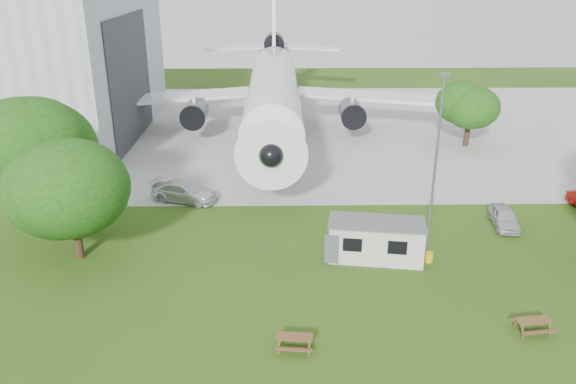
{
  "coord_description": "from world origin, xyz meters",
  "views": [
    {
      "loc": [
        -1.44,
        -26.27,
        17.85
      ],
      "look_at": [
        -0.85,
        8.0,
        4.0
      ],
      "focal_mm": 35.0,
      "sensor_mm": 36.0,
      "label": 1
    }
  ],
  "objects_px": {
    "site_cabin": "(376,240)",
    "picnic_east": "(531,332)",
    "airliner": "(273,88)",
    "picnic_west": "(295,349)"
  },
  "relations": [
    {
      "from": "site_cabin",
      "to": "picnic_east",
      "type": "relative_size",
      "value": 3.84
    },
    {
      "from": "site_cabin",
      "to": "picnic_east",
      "type": "height_order",
      "value": "site_cabin"
    },
    {
      "from": "airliner",
      "to": "picnic_west",
      "type": "distance_m",
      "value": 39.37
    },
    {
      "from": "site_cabin",
      "to": "picnic_west",
      "type": "xyz_separation_m",
      "value": [
        -5.57,
        -9.35,
        -1.31
      ]
    },
    {
      "from": "airliner",
      "to": "picnic_west",
      "type": "bearing_deg",
      "value": -88.11
    },
    {
      "from": "site_cabin",
      "to": "picnic_west",
      "type": "height_order",
      "value": "site_cabin"
    },
    {
      "from": "site_cabin",
      "to": "picnic_east",
      "type": "xyz_separation_m",
      "value": [
        6.92,
        -8.17,
        -1.31
      ]
    },
    {
      "from": "site_cabin",
      "to": "picnic_west",
      "type": "bearing_deg",
      "value": -120.78
    },
    {
      "from": "airliner",
      "to": "site_cabin",
      "type": "height_order",
      "value": "airliner"
    },
    {
      "from": "airliner",
      "to": "site_cabin",
      "type": "bearing_deg",
      "value": -76.97
    }
  ]
}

